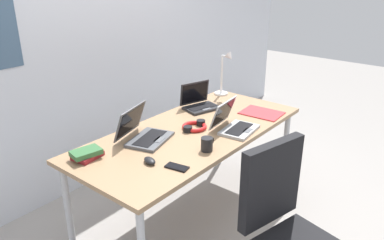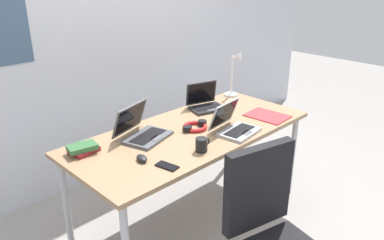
{
  "view_description": "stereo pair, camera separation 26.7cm",
  "coord_description": "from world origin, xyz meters",
  "px_view_note": "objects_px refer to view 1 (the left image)",
  "views": [
    {
      "loc": [
        -1.92,
        -1.56,
        1.83
      ],
      "look_at": [
        0.0,
        0.0,
        0.82
      ],
      "focal_mm": 35.61,
      "sensor_mm": 36.0,
      "label": 1
    },
    {
      "loc": [
        -1.74,
        -1.76,
        1.83
      ],
      "look_at": [
        0.0,
        0.0,
        0.82
      ],
      "focal_mm": 35.61,
      "sensor_mm": 36.0,
      "label": 2
    }
  ],
  "objects_px": {
    "laptop_by_keyboard": "(200,103)",
    "desk_lamp": "(225,74)",
    "coffee_mug": "(207,144)",
    "computer_mouse": "(150,161)",
    "laptop_far_corner": "(234,124)",
    "laptop_front_left": "(144,133)",
    "paper_folder_front_left": "(262,113)",
    "cell_phone": "(177,167)",
    "headphones": "(194,126)",
    "book_stack": "(87,154)"
  },
  "relations": [
    {
      "from": "laptop_far_corner",
      "to": "cell_phone",
      "type": "xyz_separation_m",
      "value": [
        -0.67,
        -0.05,
        -0.04
      ]
    },
    {
      "from": "desk_lamp",
      "to": "coffee_mug",
      "type": "distance_m",
      "value": 1.14
    },
    {
      "from": "headphones",
      "to": "coffee_mug",
      "type": "relative_size",
      "value": 1.89
    },
    {
      "from": "laptop_far_corner",
      "to": "computer_mouse",
      "type": "xyz_separation_m",
      "value": [
        -0.73,
        0.12,
        -0.03
      ]
    },
    {
      "from": "laptop_far_corner",
      "to": "paper_folder_front_left",
      "type": "relative_size",
      "value": 1.04
    },
    {
      "from": "cell_phone",
      "to": "desk_lamp",
      "type": "bearing_deg",
      "value": 12.2
    },
    {
      "from": "computer_mouse",
      "to": "laptop_far_corner",
      "type": "bearing_deg",
      "value": 6.49
    },
    {
      "from": "computer_mouse",
      "to": "paper_folder_front_left",
      "type": "distance_m",
      "value": 1.14
    },
    {
      "from": "laptop_far_corner",
      "to": "desk_lamp",
      "type": "bearing_deg",
      "value": 39.71
    },
    {
      "from": "cell_phone",
      "to": "book_stack",
      "type": "bearing_deg",
      "value": 105.81
    },
    {
      "from": "desk_lamp",
      "to": "cell_phone",
      "type": "distance_m",
      "value": 1.4
    },
    {
      "from": "cell_phone",
      "to": "paper_folder_front_left",
      "type": "height_order",
      "value": "cell_phone"
    },
    {
      "from": "headphones",
      "to": "cell_phone",
      "type": "bearing_deg",
      "value": -151.21
    },
    {
      "from": "desk_lamp",
      "to": "headphones",
      "type": "distance_m",
      "value": 0.83
    },
    {
      "from": "laptop_front_left",
      "to": "book_stack",
      "type": "relative_size",
      "value": 1.94
    },
    {
      "from": "coffee_mug",
      "to": "computer_mouse",
      "type": "bearing_deg",
      "value": 155.2
    },
    {
      "from": "desk_lamp",
      "to": "headphones",
      "type": "relative_size",
      "value": 1.87
    },
    {
      "from": "headphones",
      "to": "paper_folder_front_left",
      "type": "xyz_separation_m",
      "value": [
        0.57,
        -0.23,
        -0.01
      ]
    },
    {
      "from": "laptop_by_keyboard",
      "to": "computer_mouse",
      "type": "bearing_deg",
      "value": -159.29
    },
    {
      "from": "cell_phone",
      "to": "coffee_mug",
      "type": "bearing_deg",
      "value": -10.95
    },
    {
      "from": "laptop_far_corner",
      "to": "headphones",
      "type": "height_order",
      "value": "laptop_far_corner"
    },
    {
      "from": "laptop_front_left",
      "to": "book_stack",
      "type": "xyz_separation_m",
      "value": [
        -0.41,
        0.08,
        -0.02
      ]
    },
    {
      "from": "laptop_front_left",
      "to": "cell_phone",
      "type": "distance_m",
      "value": 0.45
    },
    {
      "from": "computer_mouse",
      "to": "headphones",
      "type": "relative_size",
      "value": 0.45
    },
    {
      "from": "laptop_by_keyboard",
      "to": "laptop_front_left",
      "type": "xyz_separation_m",
      "value": [
        -0.72,
        -0.09,
        0.0
      ]
    },
    {
      "from": "desk_lamp",
      "to": "paper_folder_front_left",
      "type": "distance_m",
      "value": 0.56
    },
    {
      "from": "laptop_far_corner",
      "to": "coffee_mug",
      "type": "xyz_separation_m",
      "value": [
        -0.38,
        -0.04,
        0.0
      ]
    },
    {
      "from": "book_stack",
      "to": "paper_folder_front_left",
      "type": "distance_m",
      "value": 1.41
    },
    {
      "from": "headphones",
      "to": "book_stack",
      "type": "bearing_deg",
      "value": 163.95
    },
    {
      "from": "laptop_by_keyboard",
      "to": "book_stack",
      "type": "xyz_separation_m",
      "value": [
        -1.12,
        -0.01,
        -0.01
      ]
    },
    {
      "from": "laptop_by_keyboard",
      "to": "book_stack",
      "type": "distance_m",
      "value": 1.12
    },
    {
      "from": "laptop_front_left",
      "to": "paper_folder_front_left",
      "type": "xyz_separation_m",
      "value": [
        0.93,
        -0.37,
        -0.04
      ]
    },
    {
      "from": "laptop_by_keyboard",
      "to": "book_stack",
      "type": "height_order",
      "value": "laptop_by_keyboard"
    },
    {
      "from": "laptop_by_keyboard",
      "to": "desk_lamp",
      "type": "bearing_deg",
      "value": 5.1
    },
    {
      "from": "laptop_by_keyboard",
      "to": "coffee_mug",
      "type": "relative_size",
      "value": 2.85
    },
    {
      "from": "headphones",
      "to": "paper_folder_front_left",
      "type": "relative_size",
      "value": 0.69
    },
    {
      "from": "book_stack",
      "to": "laptop_front_left",
      "type": "bearing_deg",
      "value": -10.78
    },
    {
      "from": "cell_phone",
      "to": "paper_folder_front_left",
      "type": "relative_size",
      "value": 0.44
    },
    {
      "from": "desk_lamp",
      "to": "coffee_mug",
      "type": "bearing_deg",
      "value": -150.89
    },
    {
      "from": "computer_mouse",
      "to": "cell_phone",
      "type": "bearing_deg",
      "value": -54.37
    },
    {
      "from": "laptop_far_corner",
      "to": "laptop_front_left",
      "type": "relative_size",
      "value": 0.83
    },
    {
      "from": "coffee_mug",
      "to": "desk_lamp",
      "type": "bearing_deg",
      "value": 29.11
    },
    {
      "from": "desk_lamp",
      "to": "laptop_by_keyboard",
      "type": "height_order",
      "value": "desk_lamp"
    },
    {
      "from": "headphones",
      "to": "book_stack",
      "type": "distance_m",
      "value": 0.8
    },
    {
      "from": "laptop_front_left",
      "to": "paper_folder_front_left",
      "type": "bearing_deg",
      "value": -21.72
    },
    {
      "from": "computer_mouse",
      "to": "book_stack",
      "type": "bearing_deg",
      "value": 135.54
    },
    {
      "from": "laptop_far_corner",
      "to": "laptop_by_keyboard",
      "type": "bearing_deg",
      "value": 66.98
    },
    {
      "from": "desk_lamp",
      "to": "headphones",
      "type": "xyz_separation_m",
      "value": [
        -0.76,
        -0.27,
        -0.18
      ]
    },
    {
      "from": "desk_lamp",
      "to": "headphones",
      "type": "height_order",
      "value": "desk_lamp"
    },
    {
      "from": "computer_mouse",
      "to": "book_stack",
      "type": "xyz_separation_m",
      "value": [
        -0.2,
        0.34,
        0.01
      ]
    }
  ]
}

